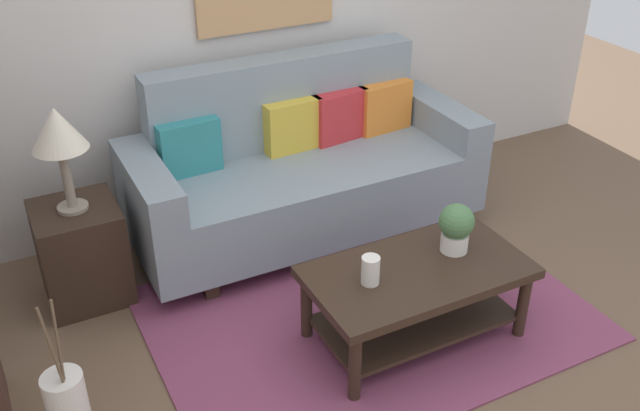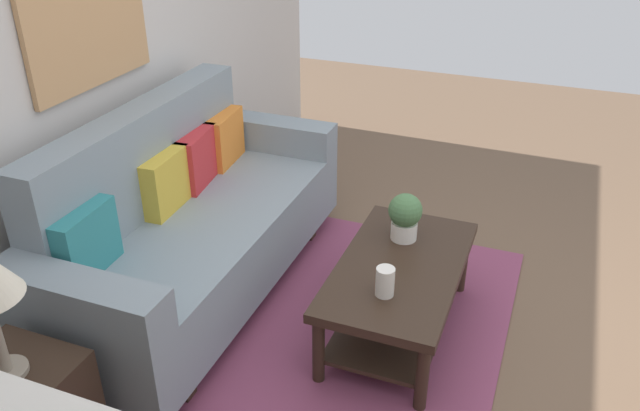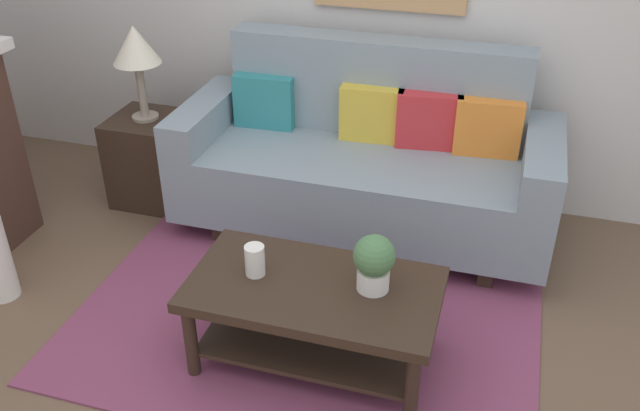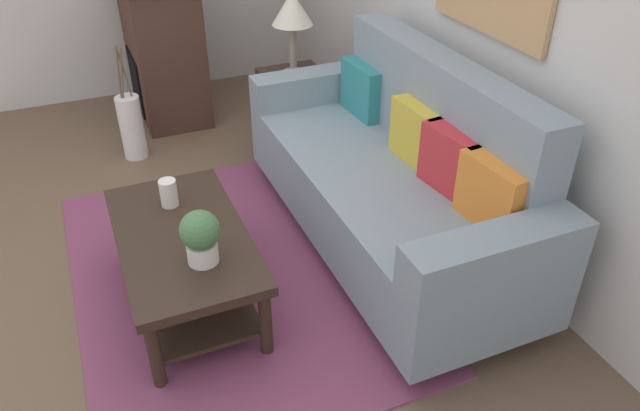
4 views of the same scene
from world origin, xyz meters
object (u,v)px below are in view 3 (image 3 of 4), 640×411
Objects in this scene: throw_pillow_mustard at (372,114)px; potted_plant_tabletop at (374,261)px; throw_pillow_teal at (265,101)px; throw_pillow_crimson at (429,120)px; couch at (365,162)px; tabletop_vase at (255,260)px; throw_pillow_orange at (488,127)px; coffee_table at (314,305)px; table_lamp at (136,49)px; side_table at (152,159)px.

potted_plant_tabletop is (0.30, -1.26, -0.11)m from throw_pillow_mustard.
throw_pillow_crimson is (0.98, 0.00, 0.00)m from throw_pillow_teal.
couch is 14.74× the size of tabletop_vase.
throw_pillow_crimson is at bearing 88.90° from potted_plant_tabletop.
potted_plant_tabletop is (-0.35, -1.26, -0.11)m from throw_pillow_orange.
throw_pillow_mustard is at bearing 92.36° from coffee_table.
tabletop_vase is 0.55× the size of potted_plant_tabletop.
table_lamp reaches higher than throw_pillow_crimson.
couch is 5.91× the size of throw_pillow_crimson.
throw_pillow_orange is 1.58m from tabletop_vase.
throw_pillow_teal is 1.00× the size of throw_pillow_crimson.
throw_pillow_teal is 1.00× the size of throw_pillow_mustard.
tabletop_vase is 1.68m from table_lamp.
throw_pillow_mustard is 1.36m from coffee_table.
throw_pillow_orange is 0.64× the size of side_table.
potted_plant_tabletop is at bearing -52.76° from throw_pillow_teal.
couch is 0.43m from throw_pillow_crimson.
side_table is at bearing 135.65° from tabletop_vase.
throw_pillow_mustard is at bearing 7.89° from table_lamp.
table_lamp is at bearing 135.65° from tabletop_vase.
throw_pillow_mustard is at bearing 180.00° from throw_pillow_crimson.
throw_pillow_crimson is 0.64× the size of side_table.
side_table is 0.71m from table_lamp.
couch reaches higher than throw_pillow_mustard.
coffee_table is (0.05, -1.31, -0.37)m from throw_pillow_mustard.
side_table is (-1.42, 1.12, -0.03)m from coffee_table.
throw_pillow_crimson is 1.27m from potted_plant_tabletop.
side_table reaches higher than coffee_table.
throw_pillow_teal and throw_pillow_crimson have the same top height.
throw_pillow_crimson is 1.37× the size of potted_plant_tabletop.
table_lamp reaches higher than coffee_table.
throw_pillow_crimson is 0.63× the size of table_lamp.
potted_plant_tabletop is at bearing 5.05° from tabletop_vase.
tabletop_vase is (-0.22, -1.31, -0.18)m from throw_pillow_mustard.
throw_pillow_crimson is at bearing 6.37° from side_table.
potted_plant_tabletop is 2.01m from side_table.
throw_pillow_teal is at bearing 180.00° from throw_pillow_orange.
side_table is at bearing -165.04° from throw_pillow_teal.
table_lamp is at bearing -173.63° from throw_pillow_crimson.
potted_plant_tabletop is (-0.02, -1.26, -0.11)m from throw_pillow_crimson.
couch is at bearing 2.62° from table_lamp.
tabletop_vase is (-0.87, -1.31, -0.18)m from throw_pillow_orange.
throw_pillow_orange is at bearing 10.90° from couch.
couch reaches higher than throw_pillow_teal.
throw_pillow_mustard reaches higher than side_table.
side_table is at bearing -174.66° from throw_pillow_orange.
throw_pillow_mustard is 1.41m from table_lamp.
side_table is (-0.71, -0.19, -0.40)m from throw_pillow_teal.
throw_pillow_teal is 2.49× the size of tabletop_vase.
throw_pillow_mustard is at bearing 103.52° from potted_plant_tabletop.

